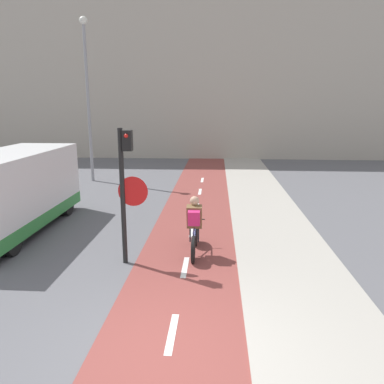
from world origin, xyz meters
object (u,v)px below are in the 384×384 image
Objects in this scene: cyclist_near at (194,227)px; van at (12,193)px; traffic_light_pole at (126,182)px; street_lamp_far at (87,85)px.

cyclist_near is 0.32× the size of van.
traffic_light_pole is 10.50m from street_lamp_far.
van is (0.16, -7.41, -3.33)m from street_lamp_far.
cyclist_near is at bearing 21.97° from traffic_light_pole.
traffic_light_pole reaches higher than cyclist_near.
traffic_light_pole is at bearing -158.03° from cyclist_near.
traffic_light_pole is at bearing -67.20° from street_lamp_far.
street_lamp_far is 1.39× the size of van.
street_lamp_far is 8.13m from van.
street_lamp_far is at bearing 121.70° from cyclist_near.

